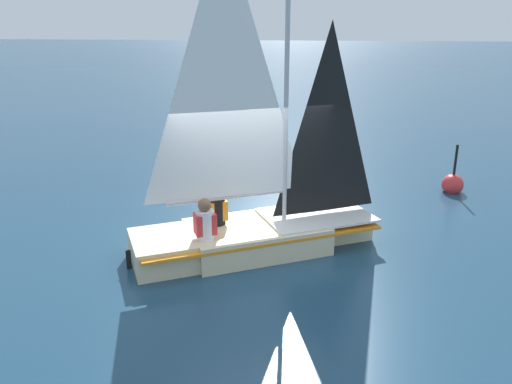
{
  "coord_description": "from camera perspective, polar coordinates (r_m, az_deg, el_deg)",
  "views": [
    {
      "loc": [
        -8.03,
        -1.31,
        3.79
      ],
      "look_at": [
        0.0,
        0.0,
        1.07
      ],
      "focal_mm": 35.0,
      "sensor_mm": 36.0,
      "label": 1
    }
  ],
  "objects": [
    {
      "name": "sailor_helm",
      "position": [
        8.78,
        -4.5,
        -2.73
      ],
      "size": [
        0.41,
        0.42,
        1.16
      ],
      "rotation": [
        0.0,
        0.0,
        5.23
      ],
      "color": "black",
      "rests_on": "ground_plane"
    },
    {
      "name": "ground_plane",
      "position": [
        8.98,
        -0.0,
        -6.49
      ],
      "size": [
        260.0,
        260.0,
        0.0
      ],
      "primitive_type": "plane",
      "color": "navy"
    },
    {
      "name": "sailboat_main",
      "position": [
        8.68,
        -0.17,
        -2.03
      ],
      "size": [
        3.34,
        4.37,
        5.4
      ],
      "rotation": [
        0.0,
        0.0,
        5.23
      ],
      "color": "beige",
      "rests_on": "ground_plane"
    },
    {
      "name": "sailor_crew",
      "position": [
        8.21,
        -5.8,
        -4.32
      ],
      "size": [
        0.41,
        0.42,
        1.16
      ],
      "rotation": [
        0.0,
        0.0,
        5.23
      ],
      "color": "black",
      "rests_on": "ground_plane"
    },
    {
      "name": "buoy_marker",
      "position": [
        12.81,
        21.55,
        0.84
      ],
      "size": [
        0.51,
        0.51,
        1.23
      ],
      "color": "red",
      "rests_on": "ground_plane"
    }
  ]
}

